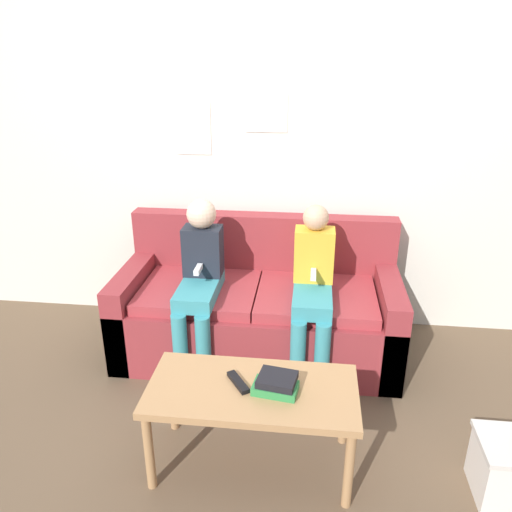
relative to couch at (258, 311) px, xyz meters
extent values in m
plane|color=brown|center=(0.00, -0.52, -0.29)|extent=(10.00, 10.00, 0.00)
cube|color=silver|center=(0.00, 0.49, 1.01)|extent=(8.00, 0.06, 2.60)
cube|color=white|center=(-0.50, 0.46, 1.12)|extent=(0.24, 0.00, 0.35)
cube|color=white|center=(0.00, 0.46, 1.23)|extent=(0.28, 0.00, 0.25)
cube|color=maroon|center=(0.00, -0.04, -0.08)|extent=(1.81, 0.80, 0.42)
cube|color=maroon|center=(0.00, 0.29, 0.35)|extent=(1.81, 0.14, 0.45)
cube|color=maroon|center=(-0.84, -0.04, 0.00)|extent=(0.14, 0.80, 0.58)
cube|color=maroon|center=(0.84, -0.04, 0.00)|extent=(0.14, 0.80, 0.58)
cube|color=#A1343A|center=(-0.38, -0.07, 0.16)|extent=(0.75, 0.64, 0.07)
cube|color=#A1343A|center=(0.38, -0.07, 0.16)|extent=(0.75, 0.64, 0.07)
cube|color=#AD7F51|center=(0.09, -1.03, 0.14)|extent=(0.98, 0.48, 0.04)
cylinder|color=#AD7F51|center=(-0.36, -1.23, -0.08)|extent=(0.04, 0.04, 0.42)
cylinder|color=#AD7F51|center=(0.54, -1.23, -0.08)|extent=(0.04, 0.04, 0.42)
cylinder|color=#AD7F51|center=(-0.36, -0.83, -0.08)|extent=(0.04, 0.04, 0.42)
cylinder|color=#AD7F51|center=(0.54, -0.83, -0.08)|extent=(0.04, 0.04, 0.42)
cylinder|color=teal|center=(-0.41, -0.47, -0.05)|extent=(0.09, 0.09, 0.49)
cylinder|color=teal|center=(-0.27, -0.47, -0.05)|extent=(0.09, 0.09, 0.49)
cube|color=teal|center=(-0.34, -0.21, 0.24)|extent=(0.23, 0.50, 0.09)
cube|color=#1E232D|center=(-0.34, -0.07, 0.44)|extent=(0.24, 0.16, 0.31)
sphere|color=beige|center=(-0.34, -0.07, 0.69)|extent=(0.18, 0.18, 0.18)
cube|color=white|center=(-0.34, -0.22, 0.38)|extent=(0.03, 0.12, 0.03)
cylinder|color=teal|center=(0.28, -0.47, -0.05)|extent=(0.09, 0.09, 0.49)
cylinder|color=teal|center=(0.42, -0.47, -0.05)|extent=(0.09, 0.09, 0.49)
cube|color=teal|center=(0.35, -0.21, 0.24)|extent=(0.23, 0.50, 0.09)
cube|color=gold|center=(0.35, -0.07, 0.45)|extent=(0.24, 0.16, 0.33)
sphere|color=tan|center=(0.35, -0.07, 0.69)|extent=(0.16, 0.16, 0.16)
cube|color=white|center=(0.35, -0.22, 0.39)|extent=(0.03, 0.12, 0.03)
cube|color=black|center=(0.02, -1.01, 0.17)|extent=(0.13, 0.16, 0.02)
cube|color=#2D8442|center=(0.20, -1.05, 0.18)|extent=(0.22, 0.15, 0.04)
cube|color=black|center=(0.20, -1.03, 0.22)|extent=(0.19, 0.17, 0.04)
camera|label=1|loc=(0.33, -2.92, 1.62)|focal=35.00mm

